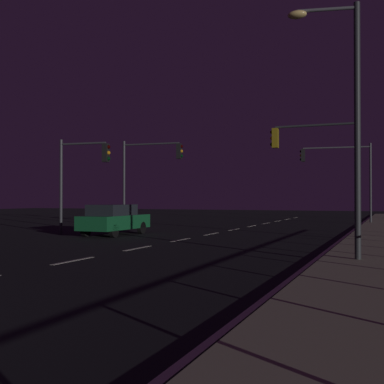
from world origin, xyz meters
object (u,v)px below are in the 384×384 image
Objects in this scene: car at (114,219)px; street_lamp_across_street at (346,105)px; traffic_light_overhead_east at (82,168)px; traffic_light_far_left at (340,166)px; traffic_light_near_left at (149,166)px; traffic_light_far_center at (319,154)px.

car is 14.37m from street_lamp_across_street.
street_lamp_across_street is (13.82, -6.73, 1.10)m from traffic_light_overhead_east.
street_lamp_across_street is at bearing -30.02° from car.
traffic_light_far_left reaches higher than traffic_light_near_left.
traffic_light_near_left is 1.03× the size of traffic_light_far_center.
traffic_light_far_left is at bearing 54.95° from traffic_light_overhead_east.
street_lamp_across_street is (13.31, -13.23, 0.61)m from traffic_light_near_left.
traffic_light_overhead_east is 0.68× the size of street_lamp_across_street.
car is at bearing -120.84° from traffic_light_far_left.
traffic_light_overhead_east is at bearing -94.56° from traffic_light_near_left.
traffic_light_far_left is at bearing 91.84° from traffic_light_far_center.
street_lamp_across_street is at bearing -25.97° from traffic_light_overhead_east.
traffic_light_near_left is (-1.30, 6.30, 3.15)m from car.
street_lamp_across_street reaches higher than traffic_light_far_center.
car is at bearing 6.36° from traffic_light_overhead_east.
traffic_light_near_left reaches higher than traffic_light_overhead_east.
traffic_light_far_left is 14.18m from traffic_light_far_center.
car is 0.76× the size of traffic_light_far_left.
traffic_light_far_center is 0.74× the size of street_lamp_across_street.
traffic_light_near_left is at bearing 101.65° from car.
street_lamp_across_street is at bearing -77.15° from traffic_light_far_center.
street_lamp_across_street is (2.45, -22.94, 0.32)m from traffic_light_far_left.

